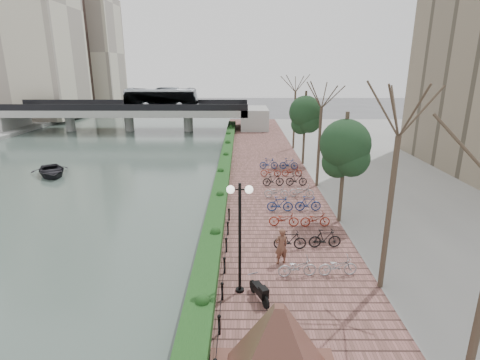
{
  "coord_description": "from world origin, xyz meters",
  "views": [
    {
      "loc": [
        2.17,
        -11.82,
        9.34
      ],
      "look_at": [
        2.04,
        12.5,
        2.0
      ],
      "focal_mm": 28.0,
      "sensor_mm": 36.0,
      "label": 1
    }
  ],
  "objects_px": {
    "granite_monument": "(278,357)",
    "lamppost": "(240,215)",
    "pedestrian": "(281,246)",
    "motorcycle": "(259,290)",
    "boat": "(51,171)"
  },
  "relations": [
    {
      "from": "lamppost",
      "to": "motorcycle",
      "type": "bearing_deg",
      "value": -38.07
    },
    {
      "from": "lamppost",
      "to": "granite_monument",
      "type": "bearing_deg",
      "value": -79.39
    },
    {
      "from": "lamppost",
      "to": "boat",
      "type": "bearing_deg",
      "value": 132.28
    },
    {
      "from": "lamppost",
      "to": "pedestrian",
      "type": "relative_size",
      "value": 2.64
    },
    {
      "from": "pedestrian",
      "to": "boat",
      "type": "relative_size",
      "value": 0.4
    },
    {
      "from": "granite_monument",
      "to": "boat",
      "type": "height_order",
      "value": "granite_monument"
    },
    {
      "from": "lamppost",
      "to": "pedestrian",
      "type": "height_order",
      "value": "lamppost"
    },
    {
      "from": "boat",
      "to": "motorcycle",
      "type": "bearing_deg",
      "value": -79.0
    },
    {
      "from": "granite_monument",
      "to": "motorcycle",
      "type": "xyz_separation_m",
      "value": [
        -0.25,
        4.84,
        -1.16
      ]
    },
    {
      "from": "motorcycle",
      "to": "boat",
      "type": "height_order",
      "value": "motorcycle"
    },
    {
      "from": "motorcycle",
      "to": "pedestrian",
      "type": "bearing_deg",
      "value": 45.41
    },
    {
      "from": "granite_monument",
      "to": "lamppost",
      "type": "bearing_deg",
      "value": 100.61
    },
    {
      "from": "lamppost",
      "to": "motorcycle",
      "type": "distance_m",
      "value": 3.1
    },
    {
      "from": "motorcycle",
      "to": "boat",
      "type": "relative_size",
      "value": 0.32
    },
    {
      "from": "granite_monument",
      "to": "lamppost",
      "type": "height_order",
      "value": "lamppost"
    }
  ]
}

